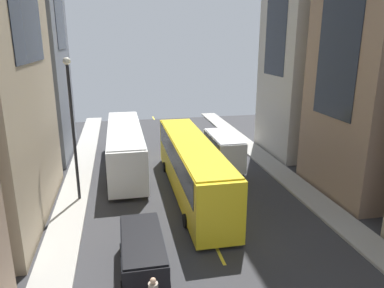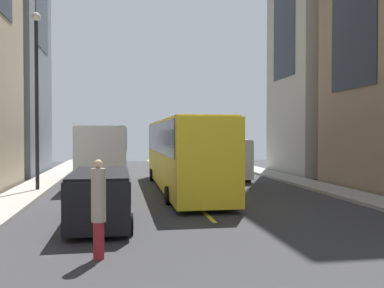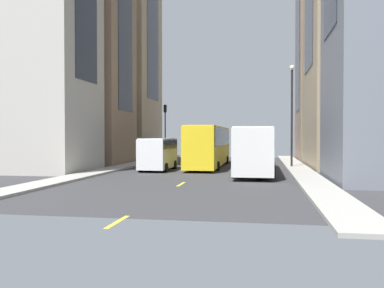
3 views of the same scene
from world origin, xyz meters
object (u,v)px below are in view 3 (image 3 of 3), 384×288
car_black_0 (254,152)px  pedestrian_crossing_mid (156,149)px  streetcar_yellow (209,143)px  pedestrian_crossing_near (253,149)px  delivery_van_white (158,152)px  city_bus_white (255,146)px  traffic_light_near_corner (165,121)px

car_black_0 → pedestrian_crossing_mid: 11.65m
streetcar_yellow → pedestrian_crossing_near: bearing=-107.6°
delivery_van_white → pedestrian_crossing_near: 17.80m
streetcar_yellow → pedestrian_crossing_near: streetcar_yellow is taller
car_black_0 → delivery_van_white: bearing=59.8°
car_black_0 → pedestrian_crossing_near: pedestrian_crossing_near is taller
city_bus_white → pedestrian_crossing_mid: city_bus_white is taller
city_bus_white → pedestrian_crossing_near: size_ratio=5.57×
pedestrian_crossing_mid → traffic_light_near_corner: 3.64m
traffic_light_near_corner → delivery_van_white: bearing=101.4°
traffic_light_near_corner → car_black_0: bearing=160.4°
pedestrian_crossing_near → traffic_light_near_corner: 11.04m
pedestrian_crossing_near → pedestrian_crossing_mid: size_ratio=1.09×
pedestrian_crossing_near → pedestrian_crossing_mid: bearing=-112.2°
pedestrian_crossing_mid → car_black_0: bearing=27.1°
pedestrian_crossing_near → traffic_light_near_corner: (10.52, -0.12, 3.32)m
car_black_0 → pedestrian_crossing_near: 3.69m
city_bus_white → pedestrian_crossing_mid: (11.76, -15.98, -0.72)m
delivery_van_white → car_black_0: delivery_van_white is taller
car_black_0 → traffic_light_near_corner: size_ratio=0.71×
pedestrian_crossing_mid → traffic_light_near_corner: (-0.76, -1.44, 3.26)m
car_black_0 → traffic_light_near_corner: bearing=-19.6°
streetcar_yellow → car_black_0: 8.79m
city_bus_white → streetcar_yellow: 7.10m
car_black_0 → pedestrian_crossing_mid: bearing=-11.7°
city_bus_white → pedestrian_crossing_mid: 19.86m
city_bus_white → delivery_van_white: city_bus_white is taller
pedestrian_crossing_near → city_bus_white: bearing=-27.3°
car_black_0 → traffic_light_near_corner: 11.85m
streetcar_yellow → pedestrian_crossing_mid: size_ratio=6.68×
streetcar_yellow → delivery_van_white: bearing=53.0°
city_bus_white → pedestrian_crossing_near: bearing=-88.4°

